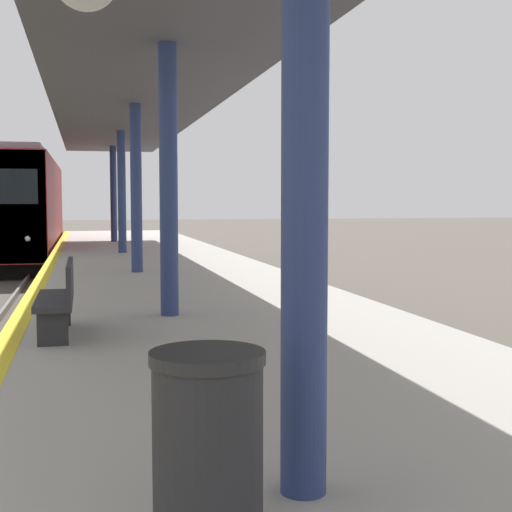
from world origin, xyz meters
TOP-DOWN VIEW (x-y plane):
  - train at (0.00, 31.20)m, footprint 2.80×16.48m
  - station_canopy at (3.76, 15.88)m, footprint 3.85×32.82m
  - trash_bin at (3.12, 2.22)m, footprint 0.56×0.56m
  - bench at (2.25, 8.08)m, footprint 0.44×1.69m

SIDE VIEW (x-z plane):
  - trash_bin at x=3.12m, z-range 0.94..1.91m
  - bench at x=2.25m, z-range 0.97..1.89m
  - train at x=0.00m, z-range 0.04..4.58m
  - station_canopy at x=3.76m, z-range 2.80..6.93m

